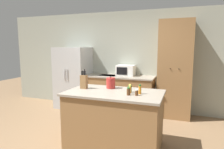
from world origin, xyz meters
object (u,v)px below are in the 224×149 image
object	(u,v)px
refrigerator	(73,77)
spice_bottle_short_red	(137,93)
knife_block	(84,81)
spice_bottle_pale_salt	(130,88)
spice_bottle_amber_oil	(130,90)
pantry_cabinet	(175,70)
microwave	(126,70)
spice_bottle_tall_dark	(140,90)
kettle	(111,83)
spice_bottle_green_herb	(129,91)

from	to	relation	value
refrigerator	spice_bottle_short_red	bearing A→B (deg)	-39.95
knife_block	spice_bottle_pale_salt	xyz separation A→B (m)	(0.84, 0.00, -0.06)
refrigerator	spice_bottle_amber_oil	distance (m)	2.73
pantry_cabinet	spice_bottle_amber_oil	distance (m)	1.96
pantry_cabinet	microwave	xyz separation A→B (m)	(-1.22, 0.05, -0.07)
spice_bottle_tall_dark	knife_block	bearing A→B (deg)	176.25
microwave	kettle	world-z (taller)	microwave
spice_bottle_short_red	spice_bottle_green_herb	distance (m)	0.13
spice_bottle_pale_salt	microwave	bearing A→B (deg)	108.09
refrigerator	spice_bottle_amber_oil	xyz separation A→B (m)	(2.09, -1.75, 0.17)
spice_bottle_amber_oil	refrigerator	bearing A→B (deg)	140.03
refrigerator	spice_bottle_amber_oil	world-z (taller)	refrigerator
microwave	knife_block	world-z (taller)	knife_block
pantry_cabinet	microwave	size ratio (longest dim) A/B	5.04
microwave	spice_bottle_pale_salt	bearing A→B (deg)	-71.91
refrigerator	spice_bottle_tall_dark	xyz separation A→B (m)	(2.25, -1.75, 0.18)
pantry_cabinet	spice_bottle_pale_salt	world-z (taller)	pantry_cabinet
spice_bottle_pale_salt	kettle	xyz separation A→B (m)	(-0.40, 0.18, 0.03)
spice_bottle_tall_dark	pantry_cabinet	bearing A→B (deg)	76.85
spice_bottle_amber_oil	kettle	bearing A→B (deg)	149.27
microwave	spice_bottle_pale_salt	world-z (taller)	microwave
spice_bottle_tall_dark	spice_bottle_short_red	xyz separation A→B (m)	(-0.03, -0.11, -0.03)
spice_bottle_green_herb	spice_bottle_pale_salt	distance (m)	0.21
knife_block	spice_bottle_amber_oil	distance (m)	0.87
refrigerator	spice_bottle_pale_salt	world-z (taller)	refrigerator
spice_bottle_pale_salt	spice_bottle_amber_oil	bearing A→B (deg)	-74.11
spice_bottle_amber_oil	spice_bottle_pale_salt	size ratio (longest dim) A/B	0.94
spice_bottle_amber_oil	kettle	xyz separation A→B (m)	(-0.42, 0.25, 0.04)
pantry_cabinet	spice_bottle_tall_dark	distance (m)	1.91
spice_bottle_tall_dark	spice_bottle_pale_salt	distance (m)	0.19
pantry_cabinet	spice_bottle_amber_oil	world-z (taller)	pantry_cabinet
spice_bottle_tall_dark	spice_bottle_amber_oil	world-z (taller)	spice_bottle_tall_dark
spice_bottle_amber_oil	spice_bottle_green_herb	world-z (taller)	spice_bottle_amber_oil
microwave	spice_bottle_tall_dark	distance (m)	2.07
spice_bottle_tall_dark	spice_bottle_pale_salt	world-z (taller)	spice_bottle_tall_dark
spice_bottle_short_red	spice_bottle_amber_oil	size ratio (longest dim) A/B	0.74
kettle	spice_bottle_amber_oil	bearing A→B (deg)	-30.73
pantry_cabinet	refrigerator	bearing A→B (deg)	-177.64
spice_bottle_tall_dark	spice_bottle_green_herb	xyz separation A→B (m)	(-0.15, -0.13, -0.01)
spice_bottle_amber_oil	knife_block	bearing A→B (deg)	175.38
pantry_cabinet	spice_bottle_pale_salt	distance (m)	1.90
spice_bottle_pale_salt	pantry_cabinet	bearing A→B (deg)	71.08
knife_block	spice_bottle_short_red	xyz separation A→B (m)	(0.99, -0.18, -0.08)
knife_block	kettle	bearing A→B (deg)	22.35
microwave	kettle	bearing A→B (deg)	-83.10
knife_block	spice_bottle_amber_oil	xyz separation A→B (m)	(0.86, -0.07, -0.07)
kettle	knife_block	bearing A→B (deg)	-157.65
pantry_cabinet	knife_block	distance (m)	2.31
kettle	spice_bottle_pale_salt	bearing A→B (deg)	-23.87
refrigerator	kettle	size ratio (longest dim) A/B	7.73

